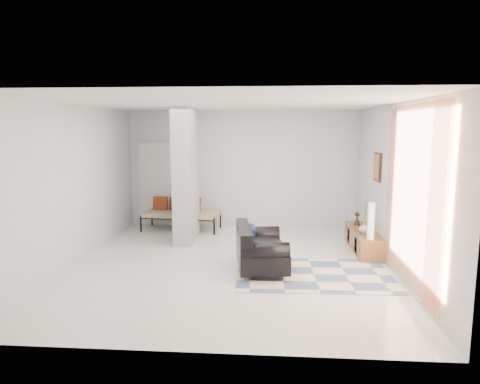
{
  "coord_description": "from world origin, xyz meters",
  "views": [
    {
      "loc": [
        0.7,
        -7.25,
        2.41
      ],
      "look_at": [
        0.12,
        0.6,
        1.21
      ],
      "focal_mm": 32.0,
      "sensor_mm": 36.0,
      "label": 1
    }
  ],
  "objects": [
    {
      "name": "bronze_figurine",
      "position": [
        2.47,
        1.52,
        0.53
      ],
      "size": [
        0.15,
        0.15,
        0.27
      ],
      "primitive_type": null,
      "rotation": [
        0.0,
        0.0,
        0.11
      ],
      "color": "#311F16",
      "rests_on": "media_console"
    },
    {
      "name": "vase",
      "position": [
        2.47,
        0.82,
        0.5
      ],
      "size": [
        0.23,
        0.23,
        0.21
      ],
      "primitive_type": "imported",
      "rotation": [
        0.0,
        0.0,
        -0.15
      ],
      "color": "silver",
      "rests_on": "media_console"
    },
    {
      "name": "hallway_door",
      "position": [
        -2.1,
        2.96,
        1.02
      ],
      "size": [
        0.85,
        0.06,
        2.04
      ],
      "primitive_type": "cube",
      "color": "silver",
      "rests_on": "floor"
    },
    {
      "name": "ceiling",
      "position": [
        0.0,
        0.0,
        2.8
      ],
      "size": [
        6.0,
        6.0,
        0.0
      ],
      "primitive_type": "plane",
      "rotation": [
        3.14,
        0.0,
        0.0
      ],
      "color": "white",
      "rests_on": "wall_back"
    },
    {
      "name": "curtain",
      "position": [
        2.67,
        -1.15,
        1.45
      ],
      "size": [
        0.0,
        2.55,
        2.55
      ],
      "primitive_type": "plane",
      "rotation": [
        1.57,
        0.0,
        1.57
      ],
      "color": "orange",
      "rests_on": "wall_right"
    },
    {
      "name": "wall_back",
      "position": [
        0.0,
        3.0,
        1.4
      ],
      "size": [
        6.0,
        0.0,
        6.0
      ],
      "primitive_type": "plane",
      "rotation": [
        1.57,
        0.0,
        0.0
      ],
      "color": "silver",
      "rests_on": "ground"
    },
    {
      "name": "area_rug",
      "position": [
        1.41,
        -0.43,
        0.01
      ],
      "size": [
        2.56,
        1.74,
        0.01
      ],
      "primitive_type": "cube",
      "rotation": [
        0.0,
        0.0,
        0.03
      ],
      "color": "beige",
      "rests_on": "floor"
    },
    {
      "name": "media_console",
      "position": [
        2.52,
        1.08,
        0.21
      ],
      "size": [
        0.45,
        1.71,
        0.8
      ],
      "color": "brown",
      "rests_on": "floor"
    },
    {
      "name": "wall_right",
      "position": [
        2.75,
        0.0,
        1.4
      ],
      "size": [
        0.0,
        6.0,
        6.0
      ],
      "primitive_type": "plane",
      "rotation": [
        1.57,
        0.0,
        -1.57
      ],
      "color": "silver",
      "rests_on": "ground"
    },
    {
      "name": "wall_front",
      "position": [
        0.0,
        -3.0,
        1.4
      ],
      "size": [
        6.0,
        0.0,
        6.0
      ],
      "primitive_type": "plane",
      "rotation": [
        -1.57,
        0.0,
        0.0
      ],
      "color": "silver",
      "rests_on": "ground"
    },
    {
      "name": "daybed",
      "position": [
        -1.42,
        2.48,
        0.42
      ],
      "size": [
        1.81,
        0.89,
        0.77
      ],
      "rotation": [
        0.0,
        0.0,
        -0.08
      ],
      "color": "black",
      "rests_on": "floor"
    },
    {
      "name": "cylinder_lamp",
      "position": [
        2.5,
        0.43,
        0.73
      ],
      "size": [
        0.12,
        0.12,
        0.66
      ],
      "primitive_type": "cylinder",
      "color": "white",
      "rests_on": "media_console"
    },
    {
      "name": "partition_column",
      "position": [
        -1.1,
        1.6,
        1.4
      ],
      "size": [
        0.35,
        1.2,
        2.8
      ],
      "primitive_type": "cube",
      "color": "#A0A5A7",
      "rests_on": "floor"
    },
    {
      "name": "wall_left",
      "position": [
        -2.75,
        0.0,
        1.4
      ],
      "size": [
        0.0,
        6.0,
        6.0
      ],
      "primitive_type": "plane",
      "rotation": [
        1.57,
        0.0,
        1.57
      ],
      "color": "silver",
      "rests_on": "ground"
    },
    {
      "name": "loveseat",
      "position": [
        0.49,
        -0.23,
        0.37
      ],
      "size": [
        0.96,
        1.45,
        0.76
      ],
      "rotation": [
        0.0,
        0.0,
        0.13
      ],
      "color": "silver",
      "rests_on": "floor"
    },
    {
      "name": "wall_art",
      "position": [
        2.72,
        1.07,
        1.65
      ],
      "size": [
        0.04,
        0.45,
        0.55
      ],
      "primitive_type": "cube",
      "color": "#39210F",
      "rests_on": "wall_right"
    },
    {
      "name": "floor",
      "position": [
        0.0,
        0.0,
        0.0
      ],
      "size": [
        6.0,
        6.0,
        0.0
      ],
      "primitive_type": "plane",
      "color": "silver",
      "rests_on": "ground"
    }
  ]
}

